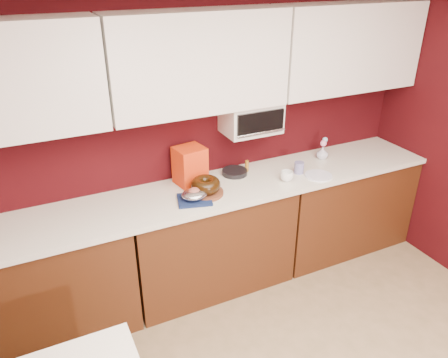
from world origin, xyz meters
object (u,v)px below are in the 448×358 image
flower_vase (322,152)px  coffee_mug (287,175)px  bundt_cake (206,185)px  toaster_oven (251,117)px  blue_jar (299,168)px  foil_ham_nest (194,194)px  pandoro_box (190,166)px

flower_vase → coffee_mug: bearing=-155.9°
bundt_cake → toaster_oven: bearing=24.1°
toaster_oven → flower_vase: bearing=-4.8°
toaster_oven → blue_jar: size_ratio=4.70×
bundt_cake → blue_jar: 0.85m
foil_ham_nest → bundt_cake: bearing=26.4°
bundt_cake → coffee_mug: bundt_cake is taller
blue_jar → flower_vase: (0.36, 0.16, 0.01)m
pandoro_box → coffee_mug: (0.71, -0.30, -0.10)m
bundt_cake → blue_jar: size_ratio=2.34×
bundt_cake → flower_vase: same height
blue_jar → toaster_oven: bearing=148.8°
pandoro_box → flower_vase: 1.24m
bundt_cake → coffee_mug: bearing=-6.2°
blue_jar → pandoro_box: bearing=166.0°
toaster_oven → bundt_cake: (-0.50, -0.22, -0.39)m
pandoro_box → coffee_mug: bearing=-32.2°
pandoro_box → bundt_cake: bearing=-90.6°
foil_ham_nest → pandoro_box: bearing=73.9°
coffee_mug → blue_jar: coffee_mug is taller
blue_jar → bundt_cake: bearing=-179.5°
bundt_cake → foil_ham_nest: bundt_cake is taller
foil_ham_nest → flower_vase: size_ratio=1.55×
toaster_oven → blue_jar: toaster_oven is taller
toaster_oven → foil_ham_nest: (-0.61, -0.28, -0.42)m
pandoro_box → flower_vase: pandoro_box is taller
foil_ham_nest → flower_vase: (1.32, 0.22, 0.01)m
toaster_oven → coffee_mug: 0.55m
toaster_oven → pandoro_box: toaster_oven is taller
bundt_cake → foil_ham_nest: size_ratio=1.16×
toaster_oven → coffee_mug: toaster_oven is taller
foil_ham_nest → flower_vase: bearing=9.5°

